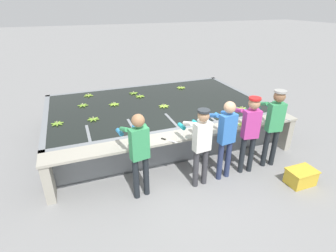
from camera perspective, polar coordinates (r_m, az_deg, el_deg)
The scene contains 23 objects.
ground_plane at distance 5.62m, azimuth 4.37°, elevation -10.33°, with size 80.00×80.00×0.00m, color gray.
wash_tank at distance 7.15m, azimuth -2.72°, elevation 1.83°, with size 5.52×3.41×0.84m.
work_ledge at distance 5.46m, azimuth 3.59°, elevation -3.73°, with size 5.52×0.45×0.84m.
worker_0 at distance 4.56m, azimuth -6.38°, elevation -4.97°, with size 0.48×0.73×1.65m.
worker_1 at distance 4.87m, azimuth 7.18°, elevation -3.24°, with size 0.44×0.73×1.59m.
worker_2 at distance 5.14m, azimuth 12.46°, elevation -1.62°, with size 0.45×0.73×1.66m.
worker_3 at distance 5.45m, azimuth 17.36°, elevation -0.43°, with size 0.48×0.74×1.66m.
worker_4 at distance 5.82m, azimuth 22.05°, elevation 1.01°, with size 0.48×0.75×1.72m.
banana_bunch_floating_0 at distance 7.86m, azimuth -16.92°, elevation 6.39°, with size 0.28×0.27×0.08m.
banana_bunch_floating_1 at distance 6.73m, azimuth -0.91°, elevation 4.33°, with size 0.28×0.28×0.08m.
banana_bunch_floating_2 at distance 6.25m, azimuth -22.96°, elevation 0.48°, with size 0.28×0.28×0.08m.
banana_bunch_floating_3 at distance 7.49m, azimuth -6.14°, elevation 6.44°, with size 0.27×0.28×0.08m.
banana_bunch_floating_4 at distance 6.99m, azimuth -11.65°, elevation 4.64°, with size 0.28×0.28×0.08m.
banana_bunch_floating_5 at distance 6.29m, azimuth 10.47°, elevation 2.33°, with size 0.27×0.28×0.08m.
banana_bunch_floating_6 at distance 7.78m, azimuth -7.52°, elevation 7.10°, with size 0.27×0.27×0.08m.
banana_bunch_floating_7 at distance 6.82m, azimuth 15.84°, elevation 3.65°, with size 0.28×0.28×0.08m.
banana_bunch_floating_8 at distance 7.13m, azimuth -18.05°, elevation 4.29°, with size 0.28×0.28×0.08m.
banana_bunch_floating_9 at distance 8.24m, azimuth 2.85°, elevation 8.34°, with size 0.28×0.28×0.08m.
banana_bunch_floating_10 at distance 6.21m, azimuth -15.95°, elevation 1.45°, with size 0.28×0.28×0.08m.
banana_bunch_ledge_0 at distance 5.92m, azimuth 16.19°, elevation 0.23°, with size 0.28×0.28×0.08m.
knife_0 at distance 6.60m, azimuth 23.33°, elevation 1.68°, with size 0.19×0.32×0.02m.
knife_1 at distance 5.10m, azimuth -0.30°, elevation -3.01°, with size 0.25×0.29×0.02m.
crate at distance 5.86m, azimuth 26.94°, elevation -9.82°, with size 0.55×0.39×0.32m.
Camera 1 is at (-2.01, -4.09, 3.29)m, focal length 28.00 mm.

